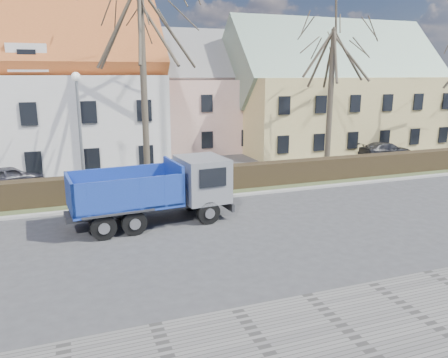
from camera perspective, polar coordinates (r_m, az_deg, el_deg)
name	(u,v)px	position (r m, az deg, el deg)	size (l,w,h in m)	color
ground	(233,229)	(18.31, 1.14, -6.56)	(120.00, 120.00, 0.00)	#3A3A3D
sidewalk_near	(360,344)	(11.59, 17.38, -19.85)	(80.00, 5.00, 0.08)	slate
curb_far	(201,199)	(22.43, -3.08, -2.59)	(80.00, 0.30, 0.12)	#A6A49E
grass_strip	(192,191)	(23.91, -4.19, -1.60)	(80.00, 3.00, 0.10)	#43512D
hedge	(193,181)	(23.57, -4.09, -0.31)	(60.00, 0.90, 1.30)	black
building_pink	(192,101)	(37.51, -4.17, 10.06)	(10.80, 8.80, 8.00)	#D3A495
building_yellow	(334,98)	(39.84, 14.20, 10.26)	(18.80, 10.80, 8.50)	#D1BB72
tree_1	(143,73)	(24.88, -10.50, 13.43)	(9.20, 9.20, 12.65)	#453C30
tree_2	(331,86)	(29.40, 13.81, 11.66)	(8.00, 8.00, 11.00)	#453C30
dump_truck	(146,193)	(18.77, -10.15, -1.75)	(7.04, 2.61, 2.81)	navy
streetlight	(80,136)	(23.24, -18.24, 5.32)	(0.50, 0.50, 6.46)	gray
cart_frame	(133,206)	(20.84, -11.75, -3.47)	(0.64, 0.36, 0.58)	silver
parked_car_a	(10,177)	(27.54, -26.17, 0.28)	(1.46, 3.64, 1.24)	#313139
parked_car_b	(386,150)	(35.39, 20.37, 3.53)	(1.76, 4.32, 1.25)	#242427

